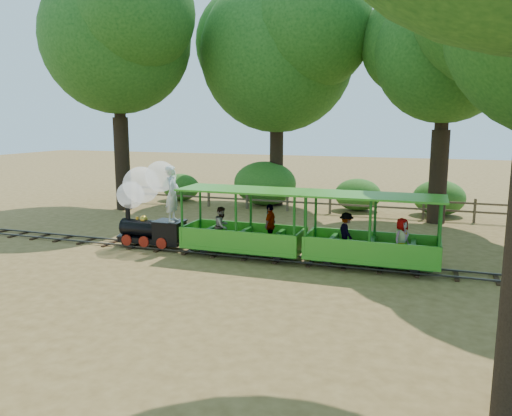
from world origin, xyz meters
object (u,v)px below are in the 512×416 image
(carriage_front, at_px, (244,231))
(fence, at_px, (308,200))
(locomotive, at_px, (148,198))
(carriage_rear, at_px, (371,240))

(carriage_front, relative_size, fence, 0.21)
(locomotive, height_order, fence, locomotive)
(carriage_front, bearing_deg, carriage_rear, 0.49)
(carriage_front, bearing_deg, locomotive, 178.51)
(locomotive, bearing_deg, carriage_front, -1.49)
(carriage_rear, relative_size, fence, 0.21)
(locomotive, height_order, carriage_front, locomotive)
(carriage_front, height_order, carriage_rear, same)
(carriage_front, xyz_separation_m, carriage_rear, (3.82, 0.03, -0.01))
(locomotive, distance_m, fence, 8.75)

